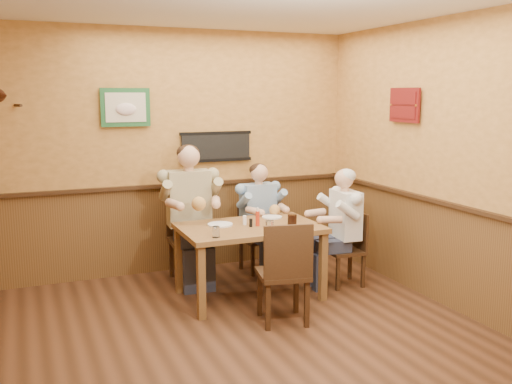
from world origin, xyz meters
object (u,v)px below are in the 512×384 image
Objects in this scene: hot_sauce_bottle at (258,218)px; salt_shaker at (245,220)px; cola_tumbler at (292,220)px; chair_back_left at (190,238)px; diner_white_elder at (345,234)px; chair_back_right at (258,238)px; chair_right_end at (345,249)px; diner_blue_polo at (258,223)px; water_glass_left at (216,232)px; dining_table at (250,234)px; diner_tan_shirt at (189,220)px; water_glass_mid at (270,227)px; pepper_shaker at (251,223)px; chair_near_side at (283,271)px.

salt_shaker is at bearing 136.59° from hot_sauce_bottle.
hot_sauce_bottle is at bearing 155.17° from cola_tumbler.
hot_sauce_bottle is 0.15m from salt_shaker.
salt_shaker is (0.39, -0.69, 0.32)m from chair_back_left.
diner_white_elder is at bearing -1.11° from hot_sauce_bottle.
hot_sauce_bottle is (-0.32, 0.15, 0.02)m from cola_tumbler.
chair_right_end reaches higher than chair_back_right.
diner_blue_polo is 1.00× the size of diner_white_elder.
water_glass_left is 0.87m from cola_tumbler.
chair_back_right is at bearing 57.61° from salt_shaker.
dining_table is 0.87m from diner_blue_polo.
salt_shaker is (-0.45, -0.70, 0.22)m from diner_blue_polo.
diner_blue_polo is (0.83, 0.01, -0.11)m from diner_tan_shirt.
dining_table is 0.39m from water_glass_mid.
cola_tumbler is (0.32, 0.16, 0.00)m from water_glass_mid.
pepper_shaker is (0.41, -0.80, 0.31)m from chair_back_left.
salt_shaker is (-0.10, 0.10, -0.04)m from hot_sauce_bottle.
diner_blue_polo reaches higher than chair_back_right.
dining_table is 14.95× the size of salt_shaker.
diner_tan_shirt is at bearing 113.84° from water_glass_mid.
cola_tumbler reaches higher than water_glass_left.
diner_blue_polo is at bearing 61.29° from dining_table.
salt_shaker reaches higher than chair_back_right.
diner_blue_polo is at bearing 62.50° from pepper_shaker.
chair_back_left reaches higher than chair_back_right.
pepper_shaker is (-0.42, -0.81, 0.39)m from chair_back_right.
water_glass_mid is (0.48, -1.10, 0.12)m from diner_tan_shirt.
chair_near_side is (-1.06, -0.66, 0.07)m from chair_right_end.
cola_tumbler is at bearing -18.58° from pepper_shaker.
diner_tan_shirt reaches higher than water_glass_mid.
chair_near_side is 0.77m from hot_sauce_bottle.
diner_blue_polo is at bearing 4.52° from chair_back_left.
pepper_shaker is at bearing -78.20° from salt_shaker.
chair_back_left is 1.28m from cola_tumbler.
diner_blue_polo is at bearing 88.31° from cola_tumbler.
chair_back_right is at bearing 66.71° from hot_sauce_bottle.
chair_near_side is at bearing -53.71° from diner_white_elder.
water_glass_left reaches higher than pepper_shaker.
chair_near_side is at bearing -38.48° from water_glass_left.
cola_tumbler is (-0.70, -0.13, 0.41)m from chair_right_end.
chair_back_left is 9.11× the size of water_glass_left.
pepper_shaker reaches higher than chair_back_right.
diner_blue_polo reaches higher than water_glass_left.
water_glass_mid is 0.70× the size of hot_sauce_bottle.
chair_right_end is at bearing 15.76° from water_glass_mid.
hot_sauce_bottle is (-1.02, 0.02, 0.43)m from chair_right_end.
chair_right_end is at bearing -5.91° from salt_shaker.
water_glass_left is at bearing -76.13° from chair_right_end.
chair_right_end is 0.82m from cola_tumbler.
chair_back_left is 1.01× the size of chair_near_side.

